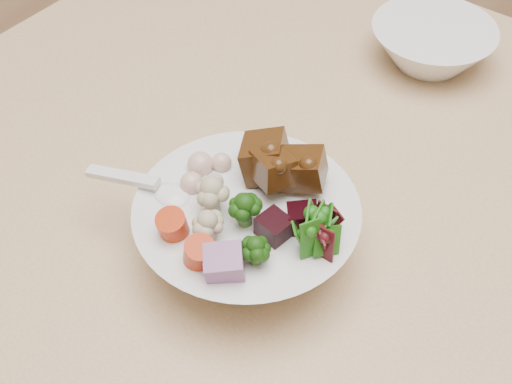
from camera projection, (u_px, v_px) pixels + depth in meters
food_bowl at (249, 227)px, 0.68m from camera, size 0.21×0.21×0.12m
soup_spoon at (159, 191)px, 0.68m from camera, size 0.11×0.05×0.02m
side_bowl at (432, 45)px, 0.90m from camera, size 0.16×0.16×0.05m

